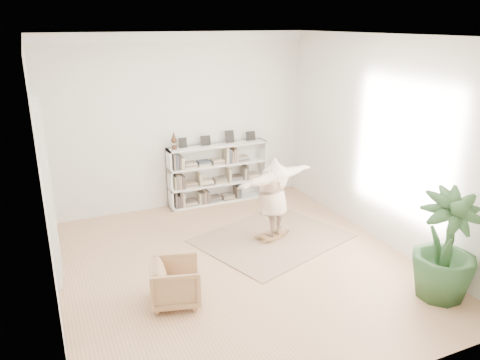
{
  "coord_description": "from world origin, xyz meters",
  "views": [
    {
      "loc": [
        -2.73,
        -6.21,
        3.79
      ],
      "look_at": [
        0.21,
        0.4,
        1.33
      ],
      "focal_mm": 35.0,
      "sensor_mm": 36.0,
      "label": 1
    }
  ],
  "objects_px": {
    "armchair": "(176,283)",
    "rocker_board": "(272,235)",
    "houseplant": "(446,246)",
    "bookshelf": "(218,174)",
    "person": "(273,195)"
  },
  "relations": [
    {
      "from": "person",
      "to": "bookshelf",
      "type": "bearing_deg",
      "value": -102.84
    },
    {
      "from": "armchair",
      "to": "bookshelf",
      "type": "bearing_deg",
      "value": -15.08
    },
    {
      "from": "rocker_board",
      "to": "person",
      "type": "distance_m",
      "value": 0.79
    },
    {
      "from": "rocker_board",
      "to": "houseplant",
      "type": "relative_size",
      "value": 0.33
    },
    {
      "from": "rocker_board",
      "to": "houseplant",
      "type": "xyz_separation_m",
      "value": [
        1.33,
        -2.66,
        0.74
      ]
    },
    {
      "from": "armchair",
      "to": "houseplant",
      "type": "relative_size",
      "value": 0.43
    },
    {
      "from": "person",
      "to": "rocker_board",
      "type": "bearing_deg",
      "value": -18.74
    },
    {
      "from": "houseplant",
      "to": "rocker_board",
      "type": "bearing_deg",
      "value": 116.65
    },
    {
      "from": "bookshelf",
      "to": "person",
      "type": "relative_size",
      "value": 1.23
    },
    {
      "from": "bookshelf",
      "to": "armchair",
      "type": "relative_size",
      "value": 3.19
    },
    {
      "from": "person",
      "to": "houseplant",
      "type": "relative_size",
      "value": 1.12
    },
    {
      "from": "armchair",
      "to": "rocker_board",
      "type": "xyz_separation_m",
      "value": [
        2.19,
        1.26,
        -0.25
      ]
    },
    {
      "from": "bookshelf",
      "to": "rocker_board",
      "type": "height_order",
      "value": "bookshelf"
    },
    {
      "from": "armchair",
      "to": "rocker_board",
      "type": "bearing_deg",
      "value": -45.17
    },
    {
      "from": "armchair",
      "to": "rocker_board",
      "type": "relative_size",
      "value": 1.28
    }
  ]
}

